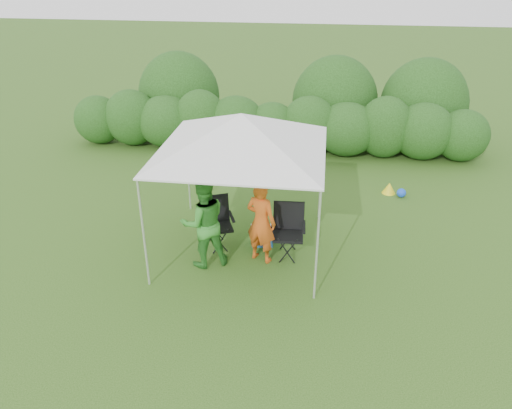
# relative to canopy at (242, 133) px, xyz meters

# --- Properties ---
(ground) EXTENTS (70.00, 70.00, 0.00)m
(ground) POSITION_rel_canopy_xyz_m (0.00, -0.50, -2.46)
(ground) COLOR #395F1E
(hedge) EXTENTS (12.34, 1.53, 1.80)m
(hedge) POSITION_rel_canopy_xyz_m (0.00, 5.50, -1.64)
(hedge) COLOR #255219
(hedge) RESTS_ON ground
(canopy) EXTENTS (3.10, 3.10, 2.83)m
(canopy) POSITION_rel_canopy_xyz_m (0.00, 0.00, 0.00)
(canopy) COLOR silver
(canopy) RESTS_ON ground
(chair_right) EXTENTS (0.69, 0.63, 1.07)m
(chair_right) POSITION_rel_canopy_xyz_m (0.92, -0.11, -1.86)
(chair_right) COLOR black
(chair_right) RESTS_ON ground
(chair_left) EXTENTS (0.78, 0.76, 1.04)m
(chair_left) POSITION_rel_canopy_xyz_m (-0.55, 0.04, -1.87)
(chair_left) COLOR black
(chair_left) RESTS_ON ground
(man) EXTENTS (0.72, 0.60, 1.67)m
(man) POSITION_rel_canopy_xyz_m (0.42, -0.40, -1.63)
(man) COLOR #D35318
(man) RESTS_ON ground
(woman) EXTENTS (1.10, 1.01, 1.82)m
(woman) POSITION_rel_canopy_xyz_m (-0.63, -0.69, -1.55)
(woman) COLOR #35892C
(woman) RESTS_ON ground
(cooler) EXTENTS (0.51, 0.40, 0.39)m
(cooler) POSITION_rel_canopy_xyz_m (0.37, 0.17, -2.27)
(cooler) COLOR navy
(cooler) RESTS_ON ground
(bottle) EXTENTS (0.05, 0.05, 0.21)m
(bottle) POSITION_rel_canopy_xyz_m (0.43, 0.13, -1.97)
(bottle) COLOR #592D0C
(bottle) RESTS_ON cooler
(lawn_toy) EXTENTS (0.56, 0.47, 0.28)m
(lawn_toy) POSITION_rel_canopy_xyz_m (3.29, 2.95, -2.33)
(lawn_toy) COLOR yellow
(lawn_toy) RESTS_ON ground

